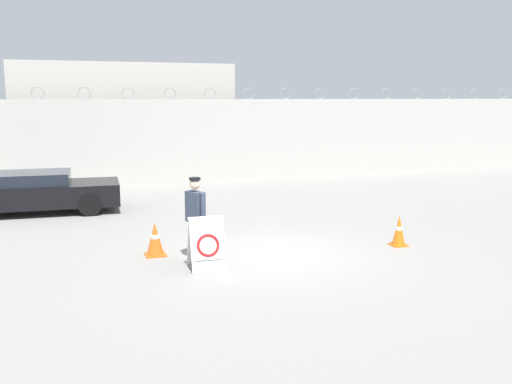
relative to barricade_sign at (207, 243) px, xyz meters
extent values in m
plane|color=gray|center=(1.56, 0.49, -0.52)|extent=(90.00, 90.00, 0.00)
cube|color=beige|center=(1.56, 11.64, 1.11)|extent=(36.00, 0.30, 3.26)
torus|color=gray|center=(-3.24, 11.64, 2.96)|extent=(0.47, 0.03, 0.47)
torus|color=gray|center=(-1.64, 11.64, 2.96)|extent=(0.47, 0.03, 0.47)
torus|color=gray|center=(-0.04, 11.64, 2.96)|extent=(0.47, 0.03, 0.47)
torus|color=gray|center=(1.56, 11.64, 2.96)|extent=(0.47, 0.03, 0.47)
torus|color=gray|center=(3.16, 11.64, 2.96)|extent=(0.47, 0.03, 0.47)
torus|color=gray|center=(4.76, 11.64, 2.96)|extent=(0.47, 0.03, 0.47)
torus|color=gray|center=(6.36, 11.64, 2.96)|extent=(0.47, 0.03, 0.47)
torus|color=gray|center=(7.96, 11.64, 2.96)|extent=(0.47, 0.03, 0.47)
torus|color=gray|center=(9.56, 11.64, 2.96)|extent=(0.47, 0.03, 0.47)
torus|color=gray|center=(11.16, 11.64, 2.96)|extent=(0.47, 0.03, 0.47)
torus|color=gray|center=(12.76, 11.64, 2.96)|extent=(0.47, 0.03, 0.47)
torus|color=gray|center=(14.36, 11.64, 2.96)|extent=(0.47, 0.03, 0.47)
torus|color=gray|center=(15.96, 11.64, 2.96)|extent=(0.47, 0.03, 0.47)
torus|color=gray|center=(17.56, 11.64, 2.96)|extent=(0.47, 0.03, 0.47)
cube|color=beige|center=(0.17, 16.19, 1.86)|extent=(9.20, 5.37, 4.76)
cube|color=white|center=(-0.01, -0.12, -0.02)|extent=(0.69, 0.41, 1.01)
cube|color=white|center=(0.01, 0.22, -0.02)|extent=(0.69, 0.41, 1.01)
cube|color=white|center=(0.00, 0.05, 0.50)|extent=(0.71, 0.10, 0.05)
cube|color=white|center=(-0.01, -0.15, 0.00)|extent=(0.57, 0.23, 0.54)
torus|color=red|center=(-0.01, -0.16, 0.00)|extent=(0.46, 0.22, 0.44)
cylinder|color=#232838|center=(-0.03, 0.54, -0.11)|extent=(0.15, 0.15, 0.82)
cylinder|color=#232838|center=(-0.10, 0.71, -0.11)|extent=(0.15, 0.15, 0.82)
cube|color=#384256|center=(-0.07, 0.63, 0.62)|extent=(0.36, 0.48, 0.63)
sphere|color=beige|center=(-0.07, 0.63, 1.09)|extent=(0.22, 0.22, 0.22)
cylinder|color=#384256|center=(0.03, 0.38, 0.63)|extent=(0.09, 0.09, 0.60)
cylinder|color=#384256|center=(-0.07, 0.91, 0.60)|extent=(0.35, 0.21, 0.58)
cylinder|color=black|center=(-0.07, 0.63, 1.20)|extent=(0.23, 0.23, 0.05)
cube|color=orange|center=(-0.80, 1.31, -0.51)|extent=(0.43, 0.43, 0.03)
cone|color=orange|center=(-0.80, 1.31, -0.14)|extent=(0.37, 0.37, 0.69)
cylinder|color=white|center=(-0.80, 1.31, -0.11)|extent=(0.18, 0.18, 0.10)
cube|color=orange|center=(4.58, 0.29, -0.51)|extent=(0.34, 0.34, 0.03)
cone|color=orange|center=(4.58, 0.29, -0.15)|extent=(0.29, 0.29, 0.68)
cylinder|color=white|center=(4.58, 0.29, -0.12)|extent=(0.15, 0.15, 0.09)
cylinder|color=black|center=(-1.77, 7.82, -0.20)|extent=(0.66, 0.24, 0.65)
cylinder|color=black|center=(-1.88, 6.05, -0.20)|extent=(0.66, 0.24, 0.65)
cube|color=black|center=(-3.22, 7.02, 0.02)|extent=(4.59, 2.16, 0.63)
cube|color=black|center=(-3.44, 7.03, 0.51)|extent=(2.25, 1.82, 0.34)
camera|label=1|loc=(-2.65, -10.57, 2.84)|focal=40.00mm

